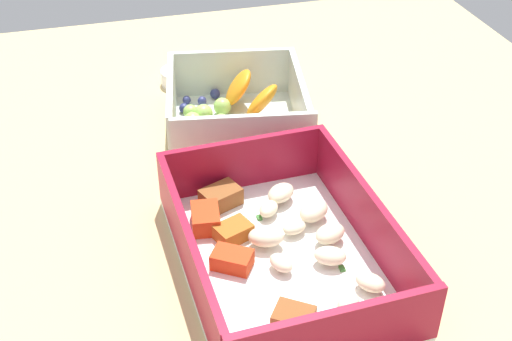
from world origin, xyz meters
TOP-DOWN VIEW (x-y plane):
  - table_surface at (0.00, 0.00)cm, footprint 80.00×80.00cm
  - pasta_container at (-11.66, 0.52)cm, footprint 21.93×15.98cm
  - fruit_bowl at (8.50, -0.72)cm, footprint 16.36×15.75cm
  - paper_cup_liner at (20.03, 2.94)cm, footprint 4.28×4.28cm

SIDE VIEW (x-z plane):
  - table_surface at x=0.00cm, z-range 0.00..2.00cm
  - paper_cup_liner at x=20.03cm, z-range 2.00..3.71cm
  - pasta_container at x=-11.66cm, z-range 0.93..6.33cm
  - fruit_bowl at x=8.50cm, z-range 1.15..6.84cm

